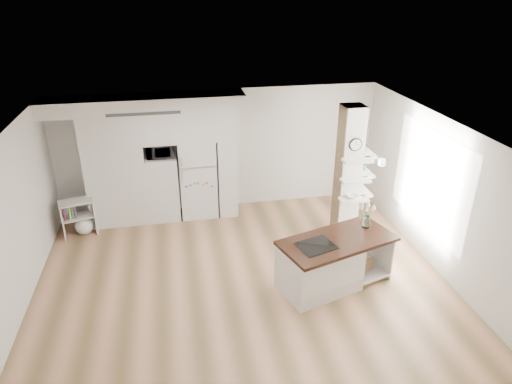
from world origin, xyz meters
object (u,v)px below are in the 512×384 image
Objects in this scene: floor_plant_a at (360,234)px; bookshelf at (80,220)px; refrigerator at (198,177)px; kitchen_island at (325,264)px.

bookshelf is at bearing 165.14° from floor_plant_a.
bookshelf is at bearing -169.17° from refrigerator.
refrigerator is at bearing 147.45° from floor_plant_a.
refrigerator reaches higher than bookshelf.
kitchen_island is (1.88, -3.08, -0.42)m from refrigerator.
refrigerator is 2.28× the size of bookshelf.
floor_plant_a is at bearing 28.81° from kitchen_island.
refrigerator is 0.83× the size of kitchen_island.
refrigerator is 3.61m from floor_plant_a.
refrigerator is 2.55m from bookshelf.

